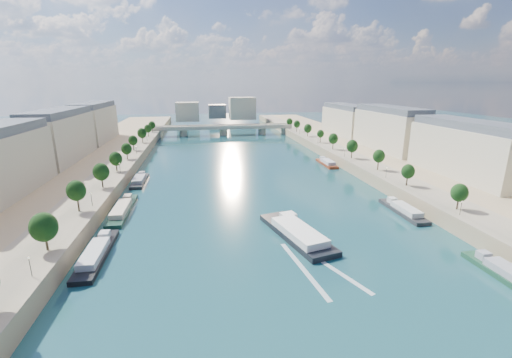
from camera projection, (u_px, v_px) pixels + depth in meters
name	position (u px, v px, depth m)	size (l,w,h in m)	color
ground	(249.00, 186.00, 142.22)	(700.00, 700.00, 0.00)	#0C3136
quay_left	(62.00, 188.00, 130.24)	(44.00, 520.00, 5.00)	#9E8460
quay_right	(408.00, 173.00, 152.85)	(44.00, 520.00, 5.00)	#9E8460
pave_left	(103.00, 180.00, 131.90)	(14.00, 520.00, 0.10)	gray
pave_right	(377.00, 168.00, 149.80)	(14.00, 520.00, 0.10)	gray
trees_left	(108.00, 165.00, 132.64)	(4.80, 268.80, 8.26)	#382B1E
trees_right	(364.00, 152.00, 157.51)	(4.80, 268.80, 8.26)	#382B1E
lamps_left	(108.00, 180.00, 122.37)	(0.36, 200.36, 4.28)	black
lamps_right	(363.00, 160.00, 153.10)	(0.36, 200.36, 4.28)	black
buildings_left	(33.00, 147.00, 135.80)	(16.00, 226.00, 23.20)	beige
buildings_right	(422.00, 137.00, 162.50)	(16.00, 226.00, 23.20)	beige
skyline	(221.00, 110.00, 347.19)	(79.00, 42.00, 22.00)	beige
bridge	(223.00, 129.00, 278.03)	(112.00, 12.00, 8.15)	#C1B79E
tour_barge	(297.00, 233.00, 94.50)	(15.69, 31.21, 4.07)	black
wake	(316.00, 267.00, 79.11)	(13.89, 25.94, 0.04)	silver
moored_barges_left	(105.00, 240.00, 91.09)	(5.00, 154.57, 3.60)	#182235
moored_barges_right	(427.00, 225.00, 100.51)	(5.00, 161.98, 3.60)	black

